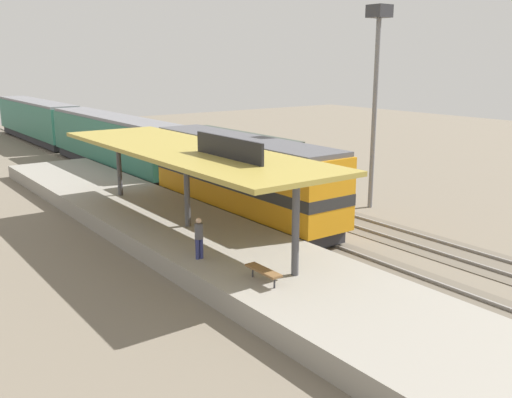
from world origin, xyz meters
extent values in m
plane|color=#706656|center=(2.00, 0.00, 0.00)|extent=(120.00, 120.00, 0.00)
cube|color=#5F5649|center=(0.00, 0.00, 0.02)|extent=(3.20, 110.00, 0.04)
cube|color=gray|center=(-0.72, 0.00, 0.08)|extent=(0.10, 110.00, 0.16)
cube|color=gray|center=(0.72, 0.00, 0.08)|extent=(0.10, 110.00, 0.16)
cube|color=#5F5649|center=(4.60, 0.00, 0.02)|extent=(3.20, 110.00, 0.04)
cube|color=gray|center=(3.88, 0.00, 0.08)|extent=(0.10, 110.00, 0.16)
cube|color=gray|center=(5.32, 0.00, 0.08)|extent=(0.10, 110.00, 0.16)
cube|color=gray|center=(-4.60, 0.00, 0.45)|extent=(6.00, 44.00, 0.90)
cylinder|color=#47474C|center=(-4.60, -8.00, 2.70)|extent=(0.28, 0.28, 3.60)
cylinder|color=#47474C|center=(-4.60, 0.00, 2.70)|extent=(0.28, 0.28, 3.60)
cylinder|color=#47474C|center=(-4.60, 8.00, 2.70)|extent=(0.28, 0.28, 3.60)
cube|color=#A38E3D|center=(-4.60, 0.00, 4.60)|extent=(5.20, 18.00, 0.20)
cube|color=black|center=(-4.60, -3.60, 5.15)|extent=(0.12, 4.80, 0.90)
cylinder|color=#333338|center=(-6.00, -8.55, 1.11)|extent=(0.07, 0.07, 0.42)
cylinder|color=#333338|center=(-6.00, -7.25, 1.11)|extent=(0.07, 0.07, 0.42)
cube|color=brown|center=(-6.00, -7.90, 1.36)|extent=(0.44, 1.70, 0.08)
cube|color=#28282D|center=(0.00, 2.02, 0.51)|extent=(2.60, 13.60, 0.70)
cube|color=orange|center=(0.00, 2.02, 2.61)|extent=(2.90, 14.40, 3.50)
cube|color=#515156|center=(0.00, 2.02, 4.48)|extent=(2.78, 14.11, 0.24)
cube|color=#282828|center=(0.00, 2.02, 2.35)|extent=(2.93, 14.43, 0.56)
cube|color=#28282D|center=(0.00, 20.02, 0.51)|extent=(2.60, 19.20, 0.70)
cube|color=#2D6B56|center=(0.00, 20.02, 2.51)|extent=(2.90, 20.00, 3.30)
cube|color=slate|center=(0.00, 20.02, 4.28)|extent=(2.78, 19.60, 0.24)
cube|color=#28282D|center=(0.00, 40.82, 0.51)|extent=(2.60, 19.20, 0.70)
cube|color=#2D6B56|center=(0.00, 40.82, 2.51)|extent=(2.90, 20.00, 3.30)
cube|color=slate|center=(0.00, 40.82, 4.28)|extent=(2.78, 19.60, 0.24)
cube|color=#28282D|center=(4.60, 9.45, 0.51)|extent=(2.50, 11.20, 0.70)
cube|color=#4C564C|center=(4.60, 9.45, 2.16)|extent=(2.80, 12.00, 2.60)
cube|color=#3D453D|center=(4.60, 9.45, 3.58)|extent=(2.69, 11.76, 0.24)
cylinder|color=slate|center=(7.80, -0.38, 5.50)|extent=(0.28, 0.28, 11.00)
cube|color=#333338|center=(7.80, -0.38, 11.35)|extent=(1.10, 1.10, 0.70)
cylinder|color=navy|center=(-6.64, -4.35, 1.32)|extent=(0.16, 0.16, 0.84)
cylinder|color=navy|center=(-6.46, -4.35, 1.32)|extent=(0.16, 0.16, 0.84)
cylinder|color=#4C4C51|center=(-6.55, -4.35, 2.06)|extent=(0.34, 0.34, 0.64)
sphere|color=tan|center=(-6.55, -4.35, 2.50)|extent=(0.23, 0.23, 0.23)
camera|label=1|loc=(-17.62, -23.24, 8.74)|focal=40.00mm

